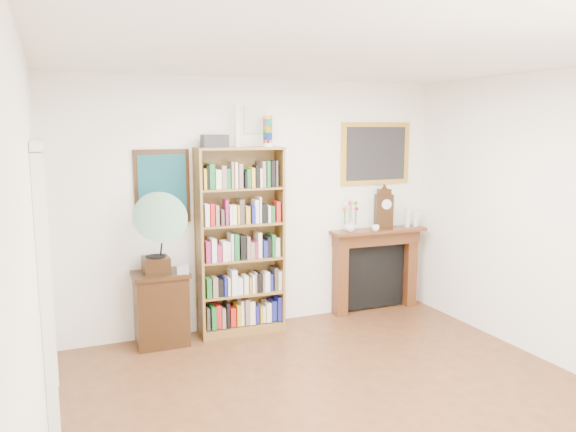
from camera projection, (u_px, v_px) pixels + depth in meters
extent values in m
cube|color=#4D2C17|center=(368.00, 426.00, 4.30)|extent=(4.50, 5.00, 0.01)
cube|color=white|center=(377.00, 48.00, 3.86)|extent=(4.50, 5.00, 0.01)
cube|color=white|center=(256.00, 205.00, 6.35)|extent=(4.50, 0.01, 2.80)
cube|color=white|center=(33.00, 279.00, 3.21)|extent=(0.01, 5.00, 2.80)
cube|color=white|center=(46.00, 301.00, 3.95)|extent=(0.08, 0.08, 2.10)
cube|color=white|center=(47.00, 271.00, 4.80)|extent=(0.08, 0.08, 2.10)
cube|color=white|center=(37.00, 145.00, 4.21)|extent=(0.08, 1.02, 0.08)
cube|color=black|center=(162.00, 187.00, 5.89)|extent=(0.58, 0.03, 0.78)
cube|color=#114C54|center=(163.00, 187.00, 5.88)|extent=(0.50, 0.01, 0.67)
cube|color=white|center=(256.00, 120.00, 6.19)|extent=(0.26, 0.03, 0.30)
cube|color=silver|center=(256.00, 120.00, 6.17)|extent=(0.22, 0.01, 0.26)
cube|color=gold|center=(375.00, 154.00, 6.85)|extent=(0.95, 0.03, 0.75)
cube|color=#262628|center=(376.00, 154.00, 6.83)|extent=(0.82, 0.01, 0.65)
cube|color=brown|center=(200.00, 245.00, 5.97)|extent=(0.05, 0.33, 2.06)
cube|color=brown|center=(280.00, 238.00, 6.32)|extent=(0.05, 0.33, 2.06)
cube|color=brown|center=(240.00, 148.00, 5.99)|extent=(0.96, 0.39, 0.03)
cube|color=brown|center=(242.00, 327.00, 6.30)|extent=(0.96, 0.39, 0.09)
cube|color=brown|center=(236.00, 239.00, 6.29)|extent=(0.94, 0.07, 2.06)
cube|color=brown|center=(241.00, 293.00, 6.24)|extent=(0.91, 0.37, 0.02)
cube|color=brown|center=(241.00, 259.00, 6.18)|extent=(0.91, 0.37, 0.02)
cube|color=brown|center=(241.00, 224.00, 6.12)|extent=(0.91, 0.37, 0.02)
cube|color=brown|center=(240.00, 188.00, 6.06)|extent=(0.91, 0.37, 0.02)
cube|color=black|center=(162.00, 309.00, 5.86)|extent=(0.58, 0.42, 0.78)
cube|color=#441E0F|center=(340.00, 275.00, 6.79)|extent=(0.14, 0.19, 1.00)
cube|color=#441E0F|center=(409.00, 267.00, 7.18)|extent=(0.14, 0.19, 1.00)
cube|color=#441E0F|center=(376.00, 238.00, 6.92)|extent=(1.14, 0.23, 0.16)
cube|color=#441E0F|center=(378.00, 231.00, 6.87)|extent=(1.24, 0.34, 0.04)
cube|color=black|center=(373.00, 276.00, 7.05)|extent=(0.83, 0.09, 0.80)
cube|color=black|center=(156.00, 264.00, 5.81)|extent=(0.26, 0.26, 0.16)
cylinder|color=black|center=(156.00, 256.00, 5.80)|extent=(0.20, 0.20, 0.01)
cone|color=#2B3E2D|center=(157.00, 225.00, 5.60)|extent=(0.53, 0.66, 0.68)
cube|color=#BABAC7|center=(183.00, 269.00, 5.77)|extent=(0.14, 0.14, 0.08)
cube|color=black|center=(384.00, 211.00, 6.90)|extent=(0.23, 0.15, 0.42)
cylinder|color=white|center=(387.00, 204.00, 6.83)|extent=(0.12, 0.04, 0.12)
cube|color=black|center=(384.00, 192.00, 6.86)|extent=(0.17, 0.12, 0.08)
imported|color=silver|center=(350.00, 226.00, 6.69)|extent=(0.15, 0.15, 0.14)
imported|color=white|center=(376.00, 228.00, 6.74)|extent=(0.10, 0.10, 0.07)
cylinder|color=silver|center=(408.00, 217.00, 7.01)|extent=(0.07, 0.07, 0.24)
cylinder|color=silver|center=(416.00, 218.00, 7.05)|extent=(0.06, 0.06, 0.20)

